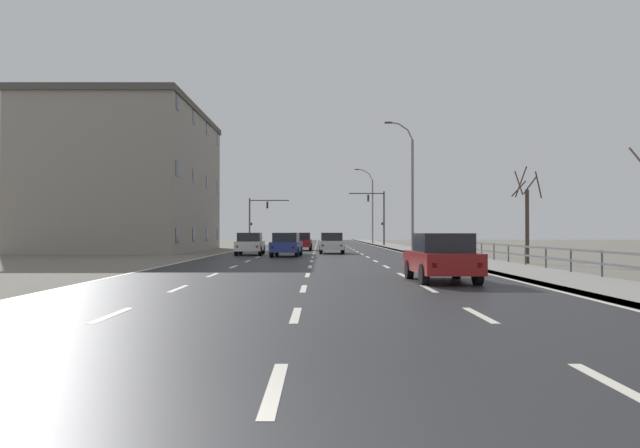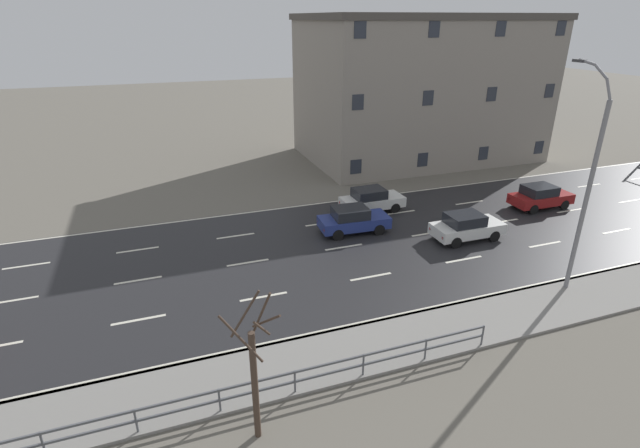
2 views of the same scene
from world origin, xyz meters
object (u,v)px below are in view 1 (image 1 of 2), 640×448
at_px(car_far_left, 334,243).
at_px(street_lamp_midground, 413,188).
at_px(street_lamp_distant, 374,207).
at_px(brick_building, 133,181).
at_px(car_distant, 304,241).
at_px(car_near_left, 444,257).
at_px(traffic_signal_left, 259,214).
at_px(car_near_right, 289,244).
at_px(car_mid_centre, 252,244).
at_px(traffic_signal_right, 381,211).

bearing_deg(car_far_left, street_lamp_midground, 11.01).
xyz_separation_m(street_lamp_distant, brick_building, (-23.32, -30.03, 1.04)).
height_order(car_distant, brick_building, brick_building).
bearing_deg(car_distant, car_near_left, -80.37).
height_order(street_lamp_distant, car_far_left, street_lamp_distant).
height_order(traffic_signal_left, car_near_right, traffic_signal_left).
height_order(street_lamp_midground, street_lamp_distant, street_lamp_distant).
bearing_deg(car_distant, car_mid_centre, -106.27).
bearing_deg(street_lamp_midground, brick_building, 166.71).
xyz_separation_m(car_near_right, car_mid_centre, (-2.68, 2.46, 0.00)).
xyz_separation_m(traffic_signal_right, traffic_signal_left, (-14.25, 1.52, -0.37)).
distance_m(street_lamp_midground, car_mid_centre, 13.35).
xyz_separation_m(street_lamp_distant, car_near_right, (-9.18, -42.39, -4.21)).
distance_m(car_near_right, car_distant, 13.35).
height_order(car_near_right, car_mid_centre, same).
relative_size(street_lamp_distant, car_mid_centre, 2.49).
bearing_deg(car_near_left, traffic_signal_left, 100.55).
distance_m(traffic_signal_right, car_near_left, 51.22).
height_order(traffic_signal_right, car_near_left, traffic_signal_right).
xyz_separation_m(street_lamp_distant, traffic_signal_right, (-0.21, -11.81, -0.92)).
bearing_deg(car_distant, brick_building, -175.85).
relative_size(traffic_signal_right, car_near_left, 1.54).
xyz_separation_m(street_lamp_distant, traffic_signal_left, (-14.46, -10.29, -1.29)).
bearing_deg(street_lamp_midground, car_far_left, -169.54).
relative_size(street_lamp_distant, traffic_signal_right, 1.61).
height_order(street_lamp_distant, traffic_signal_right, street_lamp_distant).
relative_size(car_mid_centre, car_near_left, 0.99).
bearing_deg(brick_building, car_mid_centre, -40.82).
distance_m(street_lamp_midground, street_lamp_distant, 35.55).
height_order(car_far_left, car_near_left, same).
bearing_deg(street_lamp_distant, street_lamp_midground, -89.95).
relative_size(street_lamp_midground, brick_building, 0.51).
height_order(traffic_signal_right, car_far_left, traffic_signal_right).
height_order(street_lamp_distant, car_near_right, street_lamp_distant).
xyz_separation_m(car_mid_centre, car_near_left, (8.77, -22.92, 0.00)).
bearing_deg(car_distant, traffic_signal_left, 107.64).
relative_size(street_lamp_distant, car_distant, 2.49).
height_order(traffic_signal_right, car_mid_centre, traffic_signal_right).
xyz_separation_m(street_lamp_midground, traffic_signal_right, (-0.24, 23.73, -0.91)).
height_order(car_near_right, car_near_left, same).
distance_m(car_near_right, car_near_left, 21.35).
bearing_deg(street_lamp_distant, brick_building, -127.83).
bearing_deg(car_far_left, car_near_right, -117.85).
bearing_deg(car_near_left, traffic_signal_right, 85.11).
distance_m(traffic_signal_right, car_distant, 19.46).
height_order(street_lamp_distant, car_mid_centre, street_lamp_distant).
distance_m(traffic_signal_left, car_far_left, 27.84).
relative_size(traffic_signal_left, car_near_right, 1.34).
xyz_separation_m(street_lamp_midground, car_distant, (-8.65, 6.49, -4.20)).
bearing_deg(brick_building, car_distant, 3.81).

